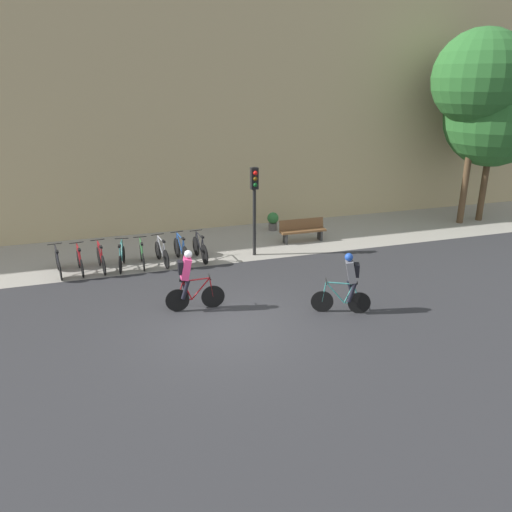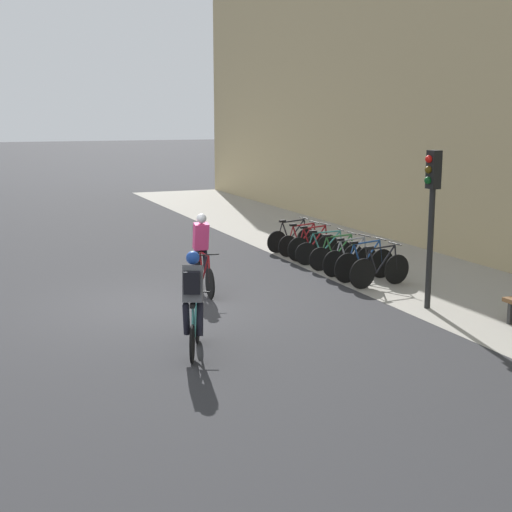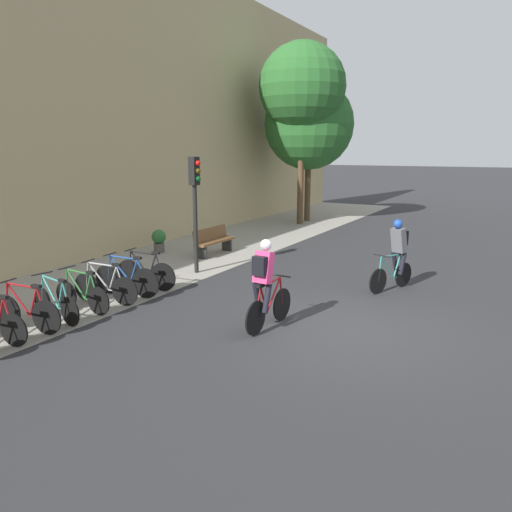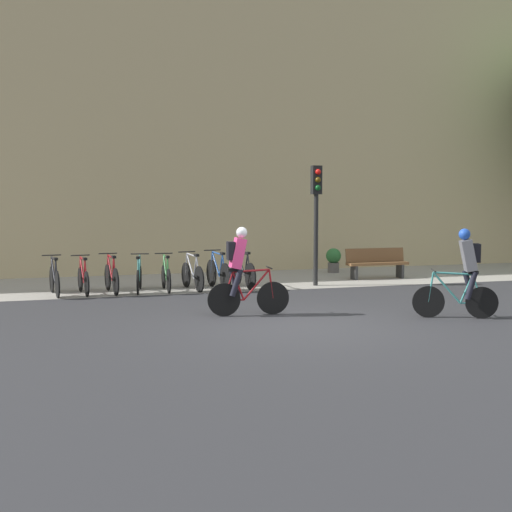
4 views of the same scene
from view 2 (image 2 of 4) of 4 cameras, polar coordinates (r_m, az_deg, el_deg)
ground at (r=15.05m, az=-8.01°, el=-3.91°), size 200.00×200.00×0.00m
kerb_strip at (r=17.89m, az=13.39°, el=-1.67°), size 44.00×4.50×0.01m
cyclist_pink at (r=15.88m, az=-4.36°, el=0.46°), size 1.66×0.46×1.77m
cyclist_grey at (r=11.62m, az=-5.03°, el=-3.54°), size 1.53×0.71×1.75m
parked_bike_0 at (r=20.74m, az=2.87°, el=1.45°), size 0.46×1.66×0.96m
parked_bike_1 at (r=20.14m, az=3.69°, el=1.12°), size 0.46×1.57×0.94m
parked_bike_2 at (r=19.54m, az=4.57°, el=0.85°), size 0.46×1.64×0.97m
parked_bike_3 at (r=18.95m, az=5.49°, el=0.46°), size 0.46×1.61×0.94m
parked_bike_4 at (r=18.37m, az=6.49°, el=0.09°), size 0.46×1.58×0.94m
parked_bike_5 at (r=17.79m, az=7.54°, el=-0.24°), size 0.46×1.67×0.96m
parked_bike_6 at (r=17.21m, az=8.67°, el=-0.59°), size 0.46×1.76×0.99m
parked_bike_7 at (r=16.65m, az=9.87°, el=-1.04°), size 0.46×1.70×0.99m
traffic_light_pole at (r=14.67m, az=13.88°, el=4.42°), size 0.26×0.30×3.22m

